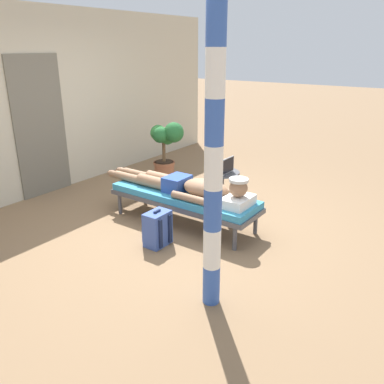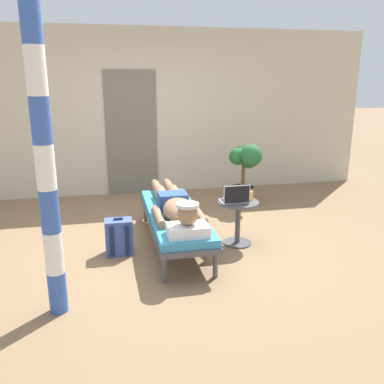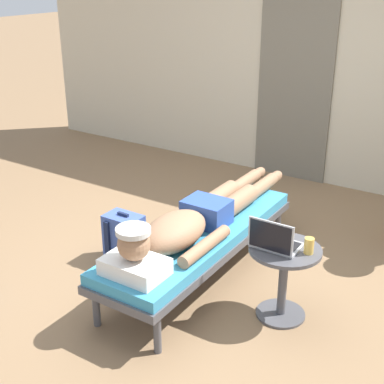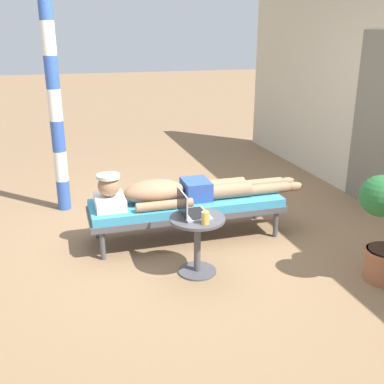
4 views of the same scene
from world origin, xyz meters
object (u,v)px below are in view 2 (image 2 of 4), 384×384
person_reclining (176,206)px  side_table (238,215)px  laptop (235,198)px  drink_glass (250,196)px  backpack (119,237)px  porch_post (45,167)px  lounge_chair (175,217)px  potted_plant (245,167)px

person_reclining → side_table: 0.75m
person_reclining → laptop: laptop is taller
drink_glass → backpack: size_ratio=0.26×
porch_post → person_reclining: bearing=42.2°
person_reclining → drink_glass: bearing=0.4°
lounge_chair → porch_post: (-1.20, -1.19, 0.90)m
lounge_chair → drink_glass: 0.92m
side_table → laptop: bearing=-139.5°
lounge_chair → porch_post: size_ratio=0.79×
lounge_chair → drink_glass: (0.89, -0.09, 0.23)m
side_table → potted_plant: bearing=67.9°
potted_plant → side_table: bearing=-112.1°
lounge_chair → laptop: size_ratio=6.36×
potted_plant → porch_post: size_ratio=0.39×
lounge_chair → backpack: 0.67m
laptop → lounge_chair: bearing=166.4°
drink_glass → potted_plant: 1.51m
porch_post → lounge_chair: bearing=44.7°
drink_glass → backpack: bearing=-179.5°
side_table → drink_glass: bearing=7.7°
laptop → potted_plant: size_ratio=0.32×
side_table → backpack: 1.39m
backpack → porch_post: size_ratio=0.17×
person_reclining → drink_glass: (0.89, 0.01, 0.06)m
backpack → porch_post: (-0.55, -1.08, 1.05)m
lounge_chair → laptop: bearing=-13.6°
laptop → backpack: (-1.32, 0.06, -0.39)m
backpack → lounge_chair: bearing=9.3°
side_table → drink_glass: (0.15, 0.02, 0.22)m
laptop → potted_plant: (0.65, 1.52, 0.01)m
person_reclining → lounge_chair: bearing=90.0°
side_table → porch_post: size_ratio=0.21×
side_table → laptop: size_ratio=1.69×
laptop → backpack: size_ratio=0.73×
side_table → porch_post: bearing=-151.0°
potted_plant → laptop: bearing=-113.3°
backpack → side_table: bearing=-0.3°
side_table → potted_plant: size_ratio=0.54×
side_table → potted_plant: (0.59, 1.46, 0.24)m
lounge_chair → drink_glass: bearing=-5.9°
person_reclining → drink_glass: size_ratio=20.07×
drink_glass → potted_plant: (0.44, 1.44, 0.02)m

